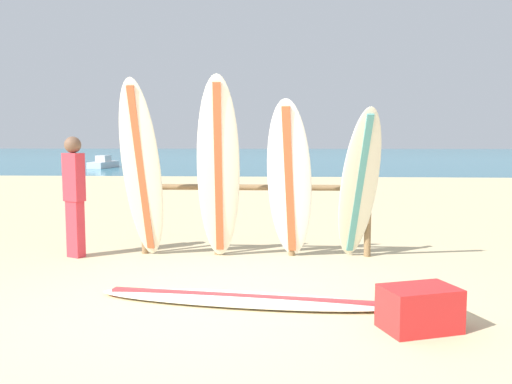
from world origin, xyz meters
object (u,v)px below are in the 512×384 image
at_px(surfboard_rack, 255,205).
at_px(surfboard_leaning_center_left, 289,182).
at_px(surfboard_leaning_left, 218,170).
at_px(beachgoer_standing, 74,191).
at_px(surfboard_leaning_center, 359,186).
at_px(surfboard_lying_on_sand, 242,299).
at_px(surfboard_leaning_far_left, 142,171).
at_px(small_boat_offshore, 104,163).
at_px(cooler_box, 419,308).

bearing_deg(surfboard_rack, surfboard_leaning_center_left, -39.16).
xyz_separation_m(surfboard_leaning_left, beachgoer_standing, (-1.94, 0.12, -0.29)).
relative_size(surfboard_leaning_left, surfboard_leaning_center, 1.20).
bearing_deg(surfboard_leaning_left, surfboard_lying_on_sand, -75.30).
height_order(surfboard_leaning_far_left, small_boat_offshore, surfboard_leaning_far_left).
distance_m(surfboard_lying_on_sand, small_boat_offshore, 26.84).
distance_m(beachgoer_standing, small_boat_offshore, 24.27).
height_order(surfboard_leaning_far_left, beachgoer_standing, surfboard_leaning_far_left).
bearing_deg(surfboard_leaning_left, small_boat_offshore, 113.11).
height_order(surfboard_leaning_far_left, surfboard_lying_on_sand, surfboard_leaning_far_left).
bearing_deg(cooler_box, surfboard_leaning_left, 110.47).
relative_size(surfboard_leaning_center_left, surfboard_leaning_center, 1.05).
bearing_deg(cooler_box, small_boat_offshore, 95.39).
height_order(surfboard_rack, surfboard_leaning_far_left, surfboard_leaning_far_left).
xyz_separation_m(surfboard_rack, surfboard_leaning_center_left, (0.47, -0.38, 0.35)).
height_order(surfboard_leaning_center_left, beachgoer_standing, surfboard_leaning_center_left).
height_order(surfboard_leaning_center_left, surfboard_leaning_center, surfboard_leaning_center_left).
xyz_separation_m(surfboard_leaning_center_left, surfboard_leaning_center, (0.87, -0.01, -0.05)).
bearing_deg(surfboard_leaning_center_left, surfboard_leaning_center, -0.76).
height_order(surfboard_leaning_left, cooler_box, surfboard_leaning_left).
bearing_deg(surfboard_leaning_center_left, beachgoer_standing, 177.95).
xyz_separation_m(surfboard_leaning_left, small_boat_offshore, (-9.84, 23.06, -0.92)).
distance_m(surfboard_leaning_left, surfboard_leaning_center_left, 0.92).
bearing_deg(surfboard_leaning_center, surfboard_leaning_center_left, 179.24).
relative_size(surfboard_leaning_center, surfboard_lying_on_sand, 0.67).
bearing_deg(small_boat_offshore, surfboard_leaning_far_left, -69.01).
relative_size(surfboard_leaning_far_left, surfboard_leaning_center, 1.19).
relative_size(surfboard_leaning_center, small_boat_offshore, 0.66).
relative_size(surfboard_leaning_center_left, beachgoer_standing, 1.28).
bearing_deg(surfboard_rack, surfboard_leaning_left, -137.06).
height_order(surfboard_leaning_center_left, small_boat_offshore, surfboard_leaning_center_left).
bearing_deg(surfboard_leaning_center, surfboard_leaning_far_left, 179.93).
bearing_deg(surfboard_lying_on_sand, surfboard_leaning_center, 52.55).
distance_m(surfboard_leaning_center_left, beachgoer_standing, 2.85).
xyz_separation_m(surfboard_leaning_center, small_boat_offshore, (-11.62, 23.05, -0.73)).
bearing_deg(beachgoer_standing, surfboard_leaning_center_left, -2.05).
bearing_deg(surfboard_leaning_far_left, surfboard_leaning_center, -0.07).
distance_m(surfboard_leaning_far_left, surfboard_lying_on_sand, 2.53).
relative_size(surfboard_leaning_left, cooler_box, 3.93).
relative_size(surfboard_rack, cooler_box, 5.23).
bearing_deg(small_boat_offshore, cooler_box, -65.06).
distance_m(surfboard_rack, surfboard_leaning_left, 0.78).
bearing_deg(surfboard_lying_on_sand, small_boat_offshore, 112.56).
relative_size(beachgoer_standing, small_boat_offshore, 0.54).
bearing_deg(surfboard_lying_on_sand, surfboard_rack, 90.44).
xyz_separation_m(surfboard_rack, beachgoer_standing, (-2.38, -0.28, 0.21)).
distance_m(surfboard_lying_on_sand, beachgoer_standing, 3.14).
distance_m(surfboard_leaning_far_left, surfboard_leaning_center_left, 1.91).
bearing_deg(surfboard_rack, surfboard_leaning_far_left, -164.77).
bearing_deg(small_boat_offshore, surfboard_leaning_left, -66.89).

